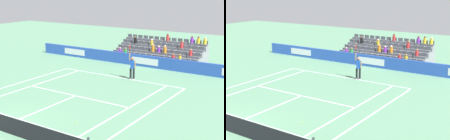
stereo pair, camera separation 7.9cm
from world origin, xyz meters
TOP-DOWN VIEW (x-y plane):
  - line_baseline at (0.00, -11.89)m, footprint 10.97×0.10m
  - line_service at (0.00, -6.40)m, footprint 8.23×0.10m
  - line_centre_service at (0.00, -3.20)m, footprint 0.10×6.40m
  - line_singles_sideline_left at (4.12, -5.95)m, footprint 0.10×11.89m
  - line_singles_sideline_right at (-4.12, -5.95)m, footprint 0.10×11.89m
  - line_doubles_sideline_left at (5.49, -5.95)m, footprint 0.10×11.89m
  - line_doubles_sideline_right at (-5.49, -5.95)m, footprint 0.10×11.89m
  - line_centre_mark at (0.00, -11.79)m, footprint 0.10×0.20m
  - sponsor_barrier at (0.00, -16.29)m, footprint 24.38×0.22m
  - tennis_player at (-1.12, -11.95)m, footprint 0.54×0.43m
  - stadium_stand at (-0.01, -19.22)m, footprint 8.68×3.80m
  - loose_tennis_ball at (-2.96, -2.82)m, footprint 0.07×0.07m

SIDE VIEW (x-z plane):
  - line_baseline at x=0.00m, z-range 0.00..0.01m
  - line_service at x=0.00m, z-range 0.00..0.01m
  - line_centre_service at x=0.00m, z-range 0.00..0.01m
  - line_singles_sideline_left at x=4.12m, z-range 0.00..0.01m
  - line_singles_sideline_right at x=-4.12m, z-range 0.00..0.01m
  - line_doubles_sideline_left at x=5.49m, z-range 0.00..0.01m
  - line_doubles_sideline_right at x=-5.49m, z-range 0.00..0.01m
  - line_centre_mark at x=0.00m, z-range 0.00..0.01m
  - loose_tennis_ball at x=-2.96m, z-range 0.00..0.07m
  - sponsor_barrier at x=0.00m, z-range 0.00..1.06m
  - stadium_stand at x=-0.01m, z-range -0.60..1.97m
  - tennis_player at x=-1.12m, z-range -0.43..2.42m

